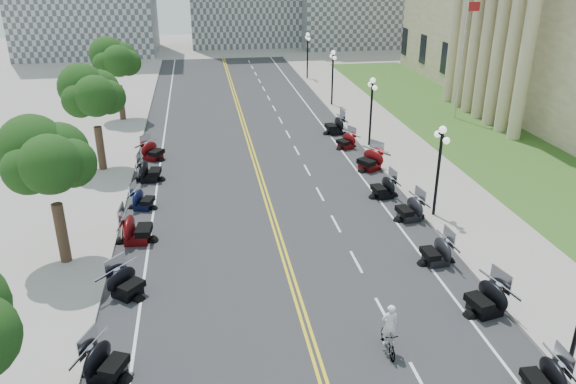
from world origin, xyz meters
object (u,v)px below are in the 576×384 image
motorcycle_n_3 (545,376)px  cyclist_rider (391,310)px  flagpole (462,60)px  bicycle (388,341)px

motorcycle_n_3 → cyclist_rider: 5.24m
cyclist_rider → flagpole: bearing=-118.5°
bicycle → cyclist_rider: size_ratio=0.97×
motorcycle_n_3 → cyclist_rider: (-4.32, 2.73, 1.13)m
flagpole → bicycle: size_ratio=6.24×
bicycle → cyclist_rider: 1.30m
bicycle → motorcycle_n_3: bearing=-30.8°
flagpole → cyclist_rider: bearing=-118.5°
flagpole → cyclist_rider: size_ratio=6.08×
motorcycle_n_3 → bicycle: motorcycle_n_3 is taller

